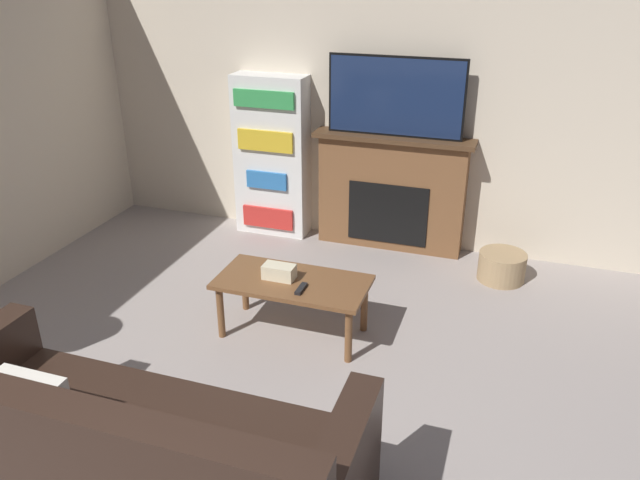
{
  "coord_description": "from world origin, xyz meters",
  "views": [
    {
      "loc": [
        1.27,
        -1.25,
        2.47
      ],
      "look_at": [
        0.03,
        2.43,
        0.68
      ],
      "focal_mm": 35.0,
      "sensor_mm": 36.0,
      "label": 1
    }
  ],
  "objects": [
    {
      "name": "wall_back",
      "position": [
        0.0,
        4.07,
        1.35
      ],
      "size": [
        6.26,
        0.06,
        2.7
      ],
      "color": "beige",
      "rests_on": "ground_plane"
    },
    {
      "name": "fireplace",
      "position": [
        0.2,
        3.92,
        0.53
      ],
      "size": [
        1.4,
        0.28,
        1.04
      ],
      "color": "brown",
      "rests_on": "ground_plane"
    },
    {
      "name": "tv",
      "position": [
        0.2,
        3.9,
        1.38
      ],
      "size": [
        1.16,
        0.03,
        0.67
      ],
      "color": "black",
      "rests_on": "fireplace"
    },
    {
      "name": "couch",
      "position": [
        -0.27,
        0.55,
        0.31
      ],
      "size": [
        2.13,
        0.91,
        0.92
      ],
      "color": "black",
      "rests_on": "ground_plane"
    },
    {
      "name": "coffee_table",
      "position": [
        -0.12,
        2.26,
        0.37
      ],
      "size": [
        1.05,
        0.52,
        0.43
      ],
      "color": "brown",
      "rests_on": "ground_plane"
    },
    {
      "name": "tissue_box",
      "position": [
        -0.21,
        2.26,
        0.48
      ],
      "size": [
        0.22,
        0.12,
        0.1
      ],
      "color": "beige",
      "rests_on": "coffee_table"
    },
    {
      "name": "remote_control",
      "position": [
        -0.01,
        2.15,
        0.44
      ],
      "size": [
        0.04,
        0.15,
        0.02
      ],
      "color": "black",
      "rests_on": "coffee_table"
    },
    {
      "name": "bookshelf",
      "position": [
        -0.94,
        3.9,
        0.75
      ],
      "size": [
        0.68,
        0.29,
        1.5
      ],
      "color": "white",
      "rests_on": "ground_plane"
    },
    {
      "name": "storage_basket",
      "position": [
        1.23,
        3.57,
        0.12
      ],
      "size": [
        0.38,
        0.38,
        0.24
      ],
      "color": "tan",
      "rests_on": "ground_plane"
    }
  ]
}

